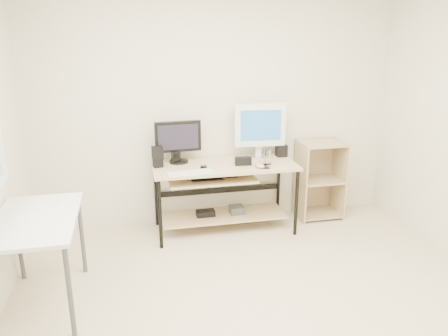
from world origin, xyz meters
TOP-DOWN VIEW (x-y plane):
  - room at (-0.14, 0.04)m, footprint 4.01×4.01m
  - desk at (-0.03, 1.66)m, footprint 1.50×0.65m
  - side_table at (-1.68, 0.60)m, footprint 0.60×1.00m
  - shelf_unit at (1.15, 1.82)m, footprint 0.50×0.40m
  - black_monitor at (-0.46, 1.82)m, footprint 0.49×0.20m
  - white_imac at (0.44, 1.83)m, footprint 0.56×0.18m
  - keyboard at (-0.40, 1.43)m, footprint 0.45×0.16m
  - mouse at (0.32, 1.45)m, footprint 0.12×0.15m
  - center_speaker at (0.18, 1.58)m, footprint 0.17×0.09m
  - speaker_left at (-0.69, 1.71)m, footprint 0.12×0.12m
  - speaker_right at (0.69, 1.82)m, footprint 0.12×0.12m
  - audio_controller at (-0.50, 1.78)m, footprint 0.08×0.07m
  - volume_puck at (-0.24, 1.55)m, footprint 0.08×0.08m
  - smartphone at (0.38, 1.45)m, footprint 0.09×0.13m
  - coaster at (0.43, 1.54)m, footprint 0.10×0.10m
  - drinking_glass at (0.43, 1.54)m, footprint 0.08×0.08m

SIDE VIEW (x-z plane):
  - shelf_unit at x=1.15m, z-range 0.00..0.90m
  - desk at x=-0.03m, z-range 0.16..0.91m
  - side_table at x=-1.68m, z-range 0.30..1.05m
  - coaster at x=0.43m, z-range 0.75..0.76m
  - smartphone at x=0.38m, z-range 0.75..0.76m
  - keyboard at x=-0.40m, z-range 0.75..0.77m
  - volume_puck at x=-0.24m, z-range 0.75..0.78m
  - mouse at x=0.32m, z-range 0.75..0.79m
  - center_speaker at x=0.18m, z-range 0.75..0.83m
  - speaker_right at x=0.69m, z-range 0.75..0.88m
  - audio_controller at x=-0.50m, z-range 0.75..0.89m
  - drinking_glass at x=0.43m, z-range 0.76..0.91m
  - speaker_left at x=-0.69m, z-range 0.76..0.97m
  - black_monitor at x=-0.46m, z-range 0.78..1.23m
  - white_imac at x=0.44m, z-range 0.80..1.39m
  - room at x=-0.14m, z-range 0.01..2.63m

